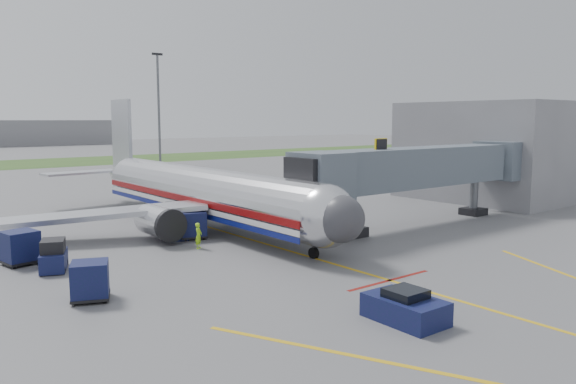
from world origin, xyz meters
TOP-DOWN VIEW (x-y plane):
  - ground at (0.00, 0.00)m, footprint 400.00×400.00m
  - apron_markings at (0.00, -7.40)m, footprint 21.52×50.00m
  - airliner at (0.00, 15.25)m, footprint 32.10×35.67m
  - jet_bridge at (12.86, 5.00)m, footprint 25.30×4.00m
  - terminal at (30.00, 10.00)m, footprint 10.00×16.00m
  - light_mast_right at (25.00, 75.00)m, footprint 2.00×0.44m
  - pushback_tug at (-4.00, -8.35)m, footprint 2.07×3.32m
  - baggage_tug at (-13.05, 8.80)m, footprint 2.11×2.78m
  - baggage_cart_a at (-3.00, 11.46)m, footprint 2.19×2.19m
  - baggage_cart_b at (-14.17, 11.35)m, footprint 2.11×2.11m
  - baggage_cart_c at (-13.24, 2.39)m, footprint 2.19×2.19m
  - belt_loader at (-3.57, 12.88)m, footprint 2.71×4.55m
  - ground_power_cart at (5.82, 8.00)m, footprint 1.45×1.12m
  - ramp_worker at (-4.18, 8.48)m, footprint 0.73×0.70m

SIDE VIEW (x-z plane):
  - ground at x=0.00m, z-range 0.00..0.00m
  - apron_markings at x=0.00m, z-range 0.00..0.01m
  - ground_power_cart at x=5.82m, z-range -0.01..1.03m
  - belt_loader at x=-3.57m, z-range -0.54..1.62m
  - pushback_tug at x=-4.00m, z-range -0.11..1.26m
  - baggage_tug at x=-13.05m, z-range -0.10..1.63m
  - ramp_worker at x=-4.18m, z-range 0.00..1.68m
  - baggage_cart_c at x=-13.24m, z-range 0.02..1.82m
  - baggage_cart_a at x=-3.00m, z-range 0.02..1.92m
  - baggage_cart_b at x=-14.17m, z-range 0.02..1.96m
  - airliner at x=0.00m, z-range -2.48..7.77m
  - jet_bridge at x=12.86m, z-range 1.02..7.92m
  - terminal at x=30.00m, z-range 0.00..10.00m
  - light_mast_right at x=25.00m, z-range 0.58..20.98m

